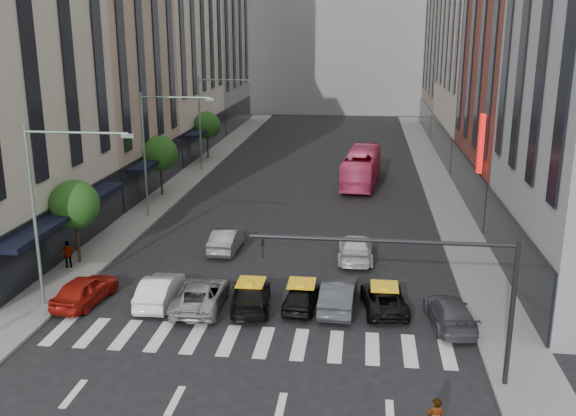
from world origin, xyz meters
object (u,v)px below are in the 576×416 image
(streetlamp_far, at_px, (209,111))
(taxi_center, at_px, (302,296))
(streetlamp_near, at_px, (51,193))
(pedestrian_far, at_px, (68,254))
(bus, at_px, (362,167))
(car_red, at_px, (85,290))
(taxi_left, at_px, (251,295))
(streetlamp_mid, at_px, (156,138))
(car_white_front, at_px, (160,290))

(streetlamp_far, relative_size, taxi_center, 2.34)
(streetlamp_near, height_order, pedestrian_far, streetlamp_near)
(bus, relative_size, pedestrian_far, 6.89)
(streetlamp_near, xyz_separation_m, taxi_center, (11.94, 1.33, -5.25))
(car_red, distance_m, taxi_center, 10.98)
(car_red, xyz_separation_m, taxi_left, (8.45, 0.45, -0.06))
(streetlamp_mid, xyz_separation_m, car_white_front, (4.77, -14.94, -5.17))
(streetlamp_near, xyz_separation_m, car_red, (0.99, 0.60, -5.16))
(car_white_front, relative_size, bus, 0.40)
(streetlamp_near, xyz_separation_m, streetlamp_far, (0.00, 32.00, 0.00))
(streetlamp_mid, height_order, pedestrian_far, streetlamp_mid)
(streetlamp_near, distance_m, taxi_left, 10.84)
(car_red, bearing_deg, bus, -108.17)
(car_red, relative_size, taxi_center, 1.13)
(taxi_left, xyz_separation_m, pedestrian_far, (-11.37, 3.92, 0.28))
(streetlamp_mid, height_order, taxi_center, streetlamp_mid)
(streetlamp_near, bearing_deg, bus, 62.80)
(car_white_front, xyz_separation_m, pedestrian_far, (-6.70, 3.91, 0.22))
(streetlamp_far, height_order, pedestrian_far, streetlamp_far)
(streetlamp_near, distance_m, car_white_front, 7.12)
(car_white_front, distance_m, bus, 29.18)
(bus, bearing_deg, car_white_front, 75.46)
(taxi_left, bearing_deg, streetlamp_mid, -65.07)
(car_white_front, xyz_separation_m, taxi_left, (4.68, -0.01, -0.05))
(pedestrian_far, bearing_deg, car_white_front, 127.74)
(streetlamp_near, distance_m, pedestrian_far, 7.28)
(streetlamp_mid, bearing_deg, car_white_front, -72.30)
(streetlamp_mid, bearing_deg, pedestrian_far, -99.93)
(streetlamp_far, distance_m, car_red, 31.84)
(streetlamp_near, distance_m, car_red, 5.29)
(bus, bearing_deg, pedestrian_far, 60.10)
(streetlamp_mid, xyz_separation_m, taxi_center, (11.94, -14.67, -5.25))
(car_red, xyz_separation_m, taxi_center, (10.95, 0.73, -0.09))
(streetlamp_near, relative_size, car_white_front, 2.03)
(taxi_left, bearing_deg, pedestrian_far, -26.38)
(car_white_front, bearing_deg, bus, -111.52)
(taxi_center, distance_m, pedestrian_far, 14.35)
(car_red, xyz_separation_m, pedestrian_far, (-2.92, 4.37, 0.21))
(car_white_front, xyz_separation_m, taxi_center, (7.18, 0.26, -0.08))
(streetlamp_near, relative_size, streetlamp_far, 1.00)
(streetlamp_near, height_order, car_white_front, streetlamp_near)
(bus, xyz_separation_m, pedestrian_far, (-16.58, -23.54, -0.59))
(car_red, distance_m, taxi_left, 8.46)
(bus, bearing_deg, car_red, 69.18)
(pedestrian_far, bearing_deg, car_red, 101.75)
(streetlamp_far, bearing_deg, bus, -13.40)
(streetlamp_mid, distance_m, taxi_left, 18.44)
(streetlamp_far, bearing_deg, car_white_front, -81.24)
(streetlamp_near, relative_size, streetlamp_mid, 1.00)
(streetlamp_near, relative_size, bus, 0.81)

